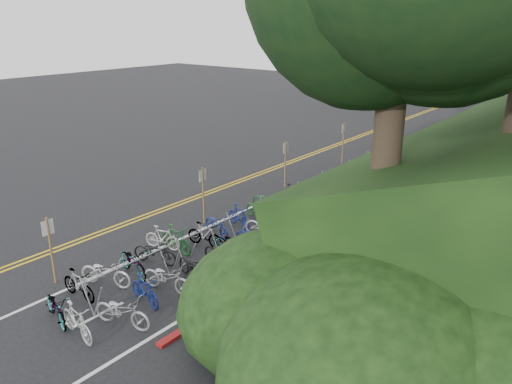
{
  "coord_description": "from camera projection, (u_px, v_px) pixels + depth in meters",
  "views": [
    {
      "loc": [
        14.79,
        -9.18,
        8.4
      ],
      "look_at": [
        2.14,
        6.66,
        1.3
      ],
      "focal_mm": 35.0,
      "sensor_mm": 36.0,
      "label": 1
    }
  ],
  "objects": [
    {
      "name": "signposts_rest",
      "position": [
        317.0,
        150.0,
        27.76
      ],
      "size": [
        0.08,
        18.4,
        2.5
      ],
      "color": "brown",
      "rests_on": "ground"
    },
    {
      "name": "bike_valet",
      "position": [
        205.0,
        245.0,
        18.38
      ],
      "size": [
        3.52,
        14.06,
        1.04
      ],
      "color": "slate",
      "rests_on": "ground"
    },
    {
      "name": "bike_racks_rest",
      "position": [
        345.0,
        172.0,
        25.8
      ],
      "size": [
        1.14,
        23.0,
        1.17
      ],
      "color": "#999CA3",
      "rests_on": "ground"
    },
    {
      "name": "ground",
      "position": [
        97.0,
        260.0,
        18.26
      ],
      "size": [
        120.0,
        120.0,
        0.0
      ],
      "primitive_type": "plane",
      "color": "black",
      "rests_on": "ground"
    },
    {
      "name": "road_markings",
      "position": [
        275.0,
        192.0,
        25.33
      ],
      "size": [
        7.47,
        80.0,
        0.01
      ],
      "color": "gold",
      "rests_on": "ground"
    },
    {
      "name": "red_curb",
      "position": [
        384.0,
        203.0,
        23.74
      ],
      "size": [
        0.25,
        28.0,
        0.1
      ],
      "primitive_type": "cube",
      "color": "maroon",
      "rests_on": "ground"
    },
    {
      "name": "bike_rack_front",
      "position": [
        133.0,
        271.0,
        15.67
      ],
      "size": [
        1.15,
        3.22,
        1.19
      ],
      "color": "#999CA3",
      "rests_on": "ground"
    },
    {
      "name": "bike_front",
      "position": [
        162.0,
        238.0,
        19.02
      ],
      "size": [
        0.84,
        1.6,
        0.93
      ],
      "primitive_type": "imported",
      "rotation": [
        0.0,
        0.0,
        1.84
      ],
      "color": "beige",
      "rests_on": "ground"
    },
    {
      "name": "signpost_near",
      "position": [
        50.0,
        246.0,
        16.26
      ],
      "size": [
        0.08,
        0.4,
        2.37
      ],
      "color": "brown",
      "rests_on": "ground"
    }
  ]
}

